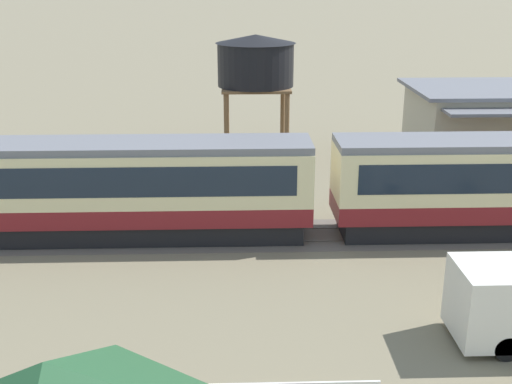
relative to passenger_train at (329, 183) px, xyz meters
The scene contains 3 objects.
passenger_train is the anchor object (origin of this frame).
railway_track 2.68m from the passenger_train, behind, with size 109.55×3.60×0.04m.
water_tower 13.71m from the passenger_train, 101.59° to the left, with size 4.78×4.78×7.34m.
Camera 1 is at (-21.25, -23.97, 10.80)m, focal length 45.00 mm.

